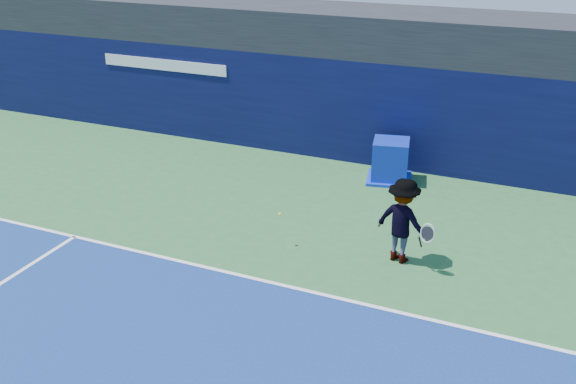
{
  "coord_description": "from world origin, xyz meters",
  "views": [
    {
      "loc": [
        4.64,
        -6.98,
        6.87
      ],
      "look_at": [
        -0.63,
        5.2,
        1.0
      ],
      "focal_mm": 40.0,
      "sensor_mm": 36.0,
      "label": 1
    }
  ],
  "objects": [
    {
      "name": "back_wall_assembly",
      "position": [
        -0.0,
        10.5,
        1.5
      ],
      "size": [
        36.0,
        1.03,
        3.0
      ],
      "color": "#090C33",
      "rests_on": "ground"
    },
    {
      "name": "ground",
      "position": [
        0.0,
        0.0,
        0.0
      ],
      "size": [
        80.0,
        80.0,
        0.0
      ],
      "primitive_type": "plane",
      "color": "#2C6331",
      "rests_on": "ground"
    },
    {
      "name": "stadium_band",
      "position": [
        0.0,
        11.5,
        3.6
      ],
      "size": [
        36.0,
        3.0,
        1.2
      ],
      "primitive_type": "cube",
      "color": "black",
      "rests_on": "back_wall_assembly"
    },
    {
      "name": "tennis_ball",
      "position": [
        -0.53,
        4.53,
        0.76
      ],
      "size": [
        0.07,
        0.07,
        0.07
      ],
      "color": "#DAEC1A",
      "rests_on": "ground"
    },
    {
      "name": "equipment_cart",
      "position": [
        0.71,
        9.17,
        0.52
      ],
      "size": [
        1.41,
        1.41,
        1.14
      ],
      "color": "#0B20A0",
      "rests_on": "ground"
    },
    {
      "name": "baseline",
      "position": [
        0.0,
        3.0,
        0.01
      ],
      "size": [
        24.0,
        0.1,
        0.01
      ],
      "primitive_type": "cube",
      "color": "white",
      "rests_on": "ground"
    },
    {
      "name": "tennis_player",
      "position": [
        2.09,
        4.94,
        0.93
      ],
      "size": [
        1.43,
        1.0,
        1.86
      ],
      "color": "white",
      "rests_on": "ground"
    }
  ]
}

